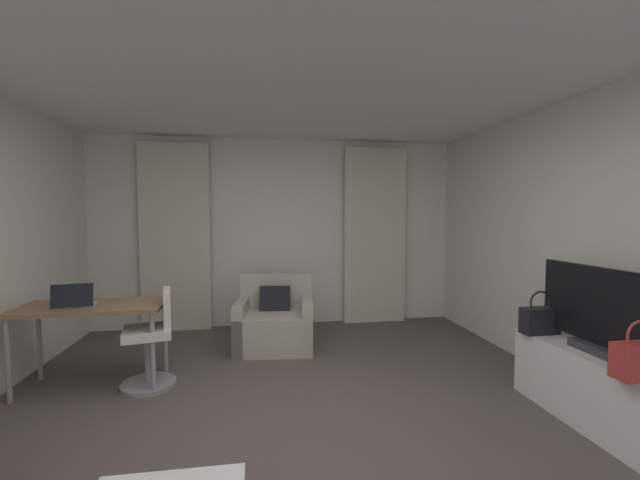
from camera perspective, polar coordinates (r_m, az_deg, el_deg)
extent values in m
plane|color=#564C47|center=(3.07, -2.42, -26.87)|extent=(12.00, 12.00, 0.00)
cube|color=silver|center=(5.67, -5.96, 1.05)|extent=(5.12, 0.06, 2.60)
cube|color=silver|center=(3.87, 38.07, -0.93)|extent=(0.06, 6.12, 2.60)
cube|color=white|center=(2.85, -2.58, 25.77)|extent=(5.12, 6.12, 0.06)
cube|color=beige|center=(5.64, -19.99, 0.33)|extent=(0.90, 0.06, 2.50)
cube|color=beige|center=(5.78, 7.85, 0.59)|extent=(0.90, 0.06, 2.50)
cube|color=#B2A899|center=(4.80, -6.50, -12.64)|extent=(0.95, 0.87, 0.42)
cube|color=#B2A899|center=(5.01, -6.31, -7.04)|extent=(0.89, 0.23, 0.41)
cube|color=#B2A899|center=(4.77, -1.88, -11.84)|extent=(0.20, 0.79, 0.56)
cube|color=#B2A899|center=(4.82, -11.09, -11.76)|extent=(0.20, 0.79, 0.56)
cube|color=black|center=(4.84, -6.44, -8.71)|extent=(0.38, 0.24, 0.37)
cube|color=olive|center=(4.17, -29.78, -8.30)|extent=(1.23, 0.58, 0.04)
cylinder|color=#99999E|center=(4.69, -35.19, -11.88)|extent=(0.04, 0.04, 0.71)
cylinder|color=#99999E|center=(4.32, -21.23, -12.76)|extent=(0.04, 0.04, 0.71)
cylinder|color=#99999E|center=(4.28, -38.09, -13.44)|extent=(0.04, 0.04, 0.71)
cylinder|color=#99999E|center=(3.87, -22.77, -14.72)|extent=(0.04, 0.04, 0.71)
cylinder|color=gray|center=(4.07, -23.35, -15.65)|extent=(0.06, 0.06, 0.46)
cylinder|color=gray|center=(4.15, -23.27, -18.39)|extent=(0.48, 0.48, 0.04)
cube|color=silver|center=(3.99, -23.45, -11.99)|extent=(0.48, 0.48, 0.08)
cube|color=silver|center=(3.94, -21.03, -9.00)|extent=(0.13, 0.36, 0.34)
cube|color=#ADADB2|center=(4.16, -31.54, -7.98)|extent=(0.35, 0.27, 0.02)
cube|color=black|center=(4.03, -31.92, -6.77)|extent=(0.32, 0.11, 0.20)
cube|color=white|center=(3.77, 34.71, -16.95)|extent=(0.44, 1.26, 0.54)
cube|color=#333338|center=(3.67, 34.93, -12.55)|extent=(0.20, 0.36, 0.06)
cube|color=black|center=(3.60, 35.12, -7.71)|extent=(0.04, 1.08, 0.57)
cube|color=black|center=(3.94, 28.89, -10.07)|extent=(0.30, 0.14, 0.22)
torus|color=black|center=(3.91, 28.96, -7.78)|extent=(0.20, 0.02, 0.20)
cube|color=#B73833|center=(3.24, 38.69, -13.35)|extent=(0.30, 0.14, 0.22)
torus|color=#B73833|center=(3.20, 38.81, -10.60)|extent=(0.20, 0.02, 0.20)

